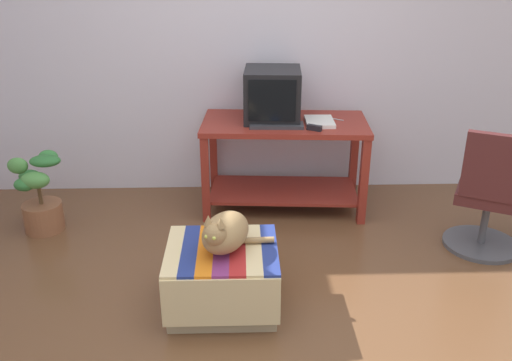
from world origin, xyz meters
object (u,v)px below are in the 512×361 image
Objects in this scene: book at (320,122)px; stapler at (314,128)px; cat at (225,233)px; tv_monitor at (272,95)px; potted_plant at (40,198)px; keyboard at (277,125)px; desk at (284,149)px; office_chair at (489,200)px; ottoman_with_blanket at (222,277)px.

book is 0.18m from stapler.
cat is at bearing -117.62° from book.
book is (0.35, -0.12, -0.18)m from tv_monitor.
keyboard is at bearing 7.27° from potted_plant.
tv_monitor is 0.45m from stapler.
desk is at bearing 95.22° from cat.
stapler is at bearing -15.97° from keyboard.
book is 0.32× the size of office_chair.
book is 0.44× the size of ottoman_with_blanket.
tv_monitor is 4.31× the size of stapler.
keyboard is 0.29m from stapler.
stapler is (-0.06, -0.17, 0.01)m from book.
desk is 2.05× the size of ottoman_with_blanket.
office_chair is at bearing 18.25° from ottoman_with_blanket.
office_chair reaches higher than potted_plant.
cat is (0.02, -0.01, 0.30)m from ottoman_with_blanket.
potted_plant is (-1.72, -0.42, -0.65)m from tv_monitor.
desk is 0.40m from stapler.
stapler is at bearing -41.03° from tv_monitor.
book is at bearing 8.13° from potted_plant.
stapler is at bearing -109.23° from book.
potted_plant is 0.67× the size of office_chair.
cat is 0.77× the size of potted_plant.
book is at bearing 84.70° from cat.
tv_monitor is at bearing 161.61° from book.
tv_monitor is 0.53× the size of office_chair.
cat is at bearing 46.09° from office_chair.
keyboard is at bearing -79.88° from tv_monitor.
ottoman_with_blanket is at bearing -35.66° from potted_plant.
desk is 2.75× the size of tv_monitor.
cat is 0.51× the size of office_chair.
potted_plant reaches higher than ottoman_with_blanket.
stapler is (-1.13, 0.52, 0.35)m from office_chair.
ottoman_with_blanket is 5.78× the size of stapler.
keyboard is (0.02, -0.20, -0.18)m from tv_monitor.
office_chair is at bearing -25.55° from desk.
keyboard is at bearing -166.49° from book.
keyboard is 1.37m from ottoman_with_blanket.
stapler is at bearing -45.77° from desk.
cat is 1.87m from office_chair.
stapler is (0.64, 1.11, 0.25)m from cat.
ottoman_with_blanket is 1.89m from office_chair.
office_chair is (1.33, -0.75, -0.10)m from desk.
ottoman_with_blanket is (-0.72, -1.27, -0.54)m from book.
cat is (-0.44, -1.35, 0.00)m from desk.
keyboard is at bearing 72.13° from ottoman_with_blanket.
desk reaches higher than potted_plant.
desk is 4.64× the size of book.
book is 1.48m from cat.
office_chair reaches higher than desk.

